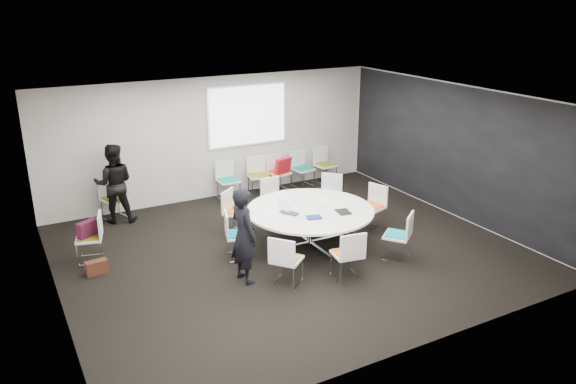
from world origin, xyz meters
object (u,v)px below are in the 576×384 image
chair_ring_b (329,203)px  chair_ring_e (238,244)px  chair_ring_g (347,264)px  laptop (291,212)px  conference_table (310,218)px  brown_bag (97,267)px  chair_ring_a (371,215)px  chair_back_a (228,187)px  maroon_bag (88,229)px  chair_spare_left (91,246)px  chair_back_b (258,183)px  chair_ring_f (286,269)px  person_back (114,183)px  cup (294,200)px  chair_back_d (303,176)px  chair_ring_h (397,244)px  chair_back_e (325,171)px  chair_ring_c (275,207)px  chair_back_c (279,179)px  chair_person_back (115,206)px  chair_ring_d (237,220)px  person_main (244,235)px

chair_ring_b → chair_ring_e: bearing=69.0°
chair_ring_g → laptop: bearing=109.4°
conference_table → brown_bag: 3.88m
chair_ring_a → chair_ring_b: same height
chair_back_a → maroon_bag: (-3.43, -1.84, 0.34)m
conference_table → chair_spare_left: 3.98m
chair_ring_a → chair_back_b: (-1.11, 2.98, 0.00)m
chair_spare_left → chair_ring_e: bearing=-101.1°
chair_ring_f → maroon_bag: bearing=-171.6°
chair_back_b → person_back: size_ratio=0.53×
chair_ring_e → maroon_bag: chair_ring_e is taller
chair_spare_left → cup: (3.67, -0.84, 0.50)m
chair_ring_f → chair_back_d: 5.07m
chair_ring_h → chair_back_e: same height
chair_ring_b → chair_ring_c: same height
chair_ring_f → chair_back_c: (2.10, 4.25, 0.00)m
chair_ring_c → cup: chair_ring_c is taller
chair_back_e → chair_back_d: bearing=-3.4°
conference_table → chair_back_e: (2.30, 3.13, -0.28)m
cup → chair_ring_e: bearing=-167.3°
chair_ring_b → chair_ring_e: size_ratio=1.00×
chair_ring_a → chair_person_back: size_ratio=1.00×
conference_table → chair_back_b: chair_back_b is taller
laptop → cup: (0.33, 0.44, 0.03)m
chair_back_c → chair_ring_h: bearing=82.2°
chair_ring_g → brown_bag: bearing=158.1°
chair_ring_c → chair_back_b: same height
chair_person_back → maroon_bag: (-0.83, -1.84, 0.34)m
chair_back_c → chair_back_e: (1.33, 0.03, 0.00)m
chair_back_c → chair_spare_left: same height
chair_person_back → laptop: bearing=110.3°
chair_ring_e → person_back: 3.25m
chair_ring_f → chair_back_c: same height
chair_ring_d → cup: (0.90, -0.73, 0.50)m
cup → chair_ring_b: bearing=29.3°
chair_back_e → laptop: chair_back_e is taller
maroon_bag → chair_ring_e: bearing=-25.9°
conference_table → person_main: (-1.67, -0.69, 0.25)m
chair_back_c → chair_ring_g: bearing=67.0°
chair_ring_f → brown_bag: size_ratio=2.44×
chair_ring_c → maroon_bag: bearing=-4.5°
chair_ring_b → person_main: person_main is taller
chair_person_back → brown_bag: bearing=51.9°
chair_back_a → chair_ring_b: bearing=126.7°
chair_ring_f → chair_back_a: size_ratio=1.00×
chair_ring_a → chair_ring_b: bearing=2.9°
chair_ring_d → laptop: bearing=77.4°
person_back → cup: size_ratio=18.55×
chair_ring_a → chair_spare_left: same height
chair_ring_d → chair_back_e: 3.82m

